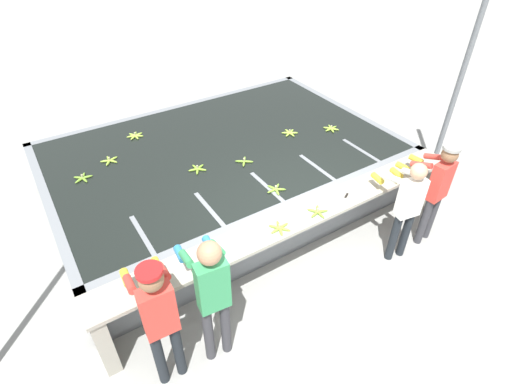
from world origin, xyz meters
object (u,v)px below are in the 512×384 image
(banana_bunch_ledge_1, at_px, (280,228))
(worker_1, at_px, (212,291))
(banana_bunch_floating_7, at_px, (331,129))
(banana_bunch_floating_6, at_px, (135,136))
(banana_bunch_floating_5, at_px, (110,160))
(banana_bunch_floating_2, at_px, (198,169))
(banana_bunch_floating_1, at_px, (276,189))
(banana_bunch_floating_4, at_px, (290,133))
(banana_bunch_floating_0, at_px, (83,178))
(knife_0, at_px, (348,193))
(worker_3, at_px, (436,186))
(worker_2, at_px, (407,204))
(banana_bunch_floating_3, at_px, (244,161))
(worker_0, at_px, (159,315))
(support_post_right, at_px, (457,89))
(banana_bunch_ledge_0, at_px, (318,212))

(banana_bunch_ledge_1, bearing_deg, worker_1, -157.62)
(banana_bunch_floating_7, bearing_deg, banana_bunch_floating_6, 151.59)
(banana_bunch_floating_5, bearing_deg, banana_bunch_floating_2, -42.22)
(worker_1, distance_m, banana_bunch_floating_5, 3.14)
(banana_bunch_floating_1, height_order, banana_bunch_floating_4, same)
(banana_bunch_floating_0, distance_m, banana_bunch_floating_7, 4.07)
(banana_bunch_ledge_1, bearing_deg, knife_0, 3.95)
(worker_3, height_order, banana_bunch_floating_6, worker_3)
(worker_2, height_order, banana_bunch_floating_3, worker_2)
(worker_1, bearing_deg, knife_0, 13.38)
(worker_1, distance_m, banana_bunch_floating_0, 2.94)
(worker_3, xyz_separation_m, banana_bunch_floating_3, (-1.89, 2.01, -0.04))
(banana_bunch_ledge_1, bearing_deg, worker_3, -12.17)
(banana_bunch_floating_2, relative_size, banana_bunch_floating_7, 0.97)
(banana_bunch_ledge_1, bearing_deg, banana_bunch_floating_6, 102.67)
(worker_1, height_order, banana_bunch_floating_5, worker_1)
(worker_1, distance_m, banana_bunch_floating_3, 2.55)
(worker_3, relative_size, banana_bunch_floating_7, 5.75)
(worker_0, xyz_separation_m, knife_0, (2.93, 0.53, -0.10))
(worker_0, relative_size, knife_0, 5.30)
(banana_bunch_floating_0, relative_size, banana_bunch_floating_2, 1.00)
(worker_1, height_order, banana_bunch_floating_3, worker_1)
(worker_1, height_order, banana_bunch_floating_6, worker_1)
(knife_0, bearing_deg, banana_bunch_floating_5, 134.40)
(worker_0, xyz_separation_m, support_post_right, (5.73, 1.06, 0.56))
(banana_bunch_floating_2, distance_m, banana_bunch_floating_3, 0.72)
(banana_bunch_floating_5, bearing_deg, knife_0, -45.60)
(banana_bunch_floating_3, bearing_deg, worker_0, -137.42)
(banana_bunch_floating_5, distance_m, banana_bunch_ledge_0, 3.26)
(worker_1, height_order, banana_bunch_floating_7, worker_1)
(banana_bunch_floating_4, bearing_deg, worker_2, -86.10)
(banana_bunch_floating_0, xyz_separation_m, banana_bunch_floating_7, (3.99, -0.80, -0.00))
(banana_bunch_ledge_1, bearing_deg, banana_bunch_floating_0, 126.40)
(banana_bunch_floating_6, distance_m, banana_bunch_ledge_0, 3.45)
(banana_bunch_floating_4, xyz_separation_m, banana_bunch_ledge_1, (-1.53, -1.86, 0.00))
(worker_2, distance_m, knife_0, 0.77)
(support_post_right, bearing_deg, worker_2, -154.17)
(worker_2, distance_m, banana_bunch_floating_2, 2.97)
(banana_bunch_floating_2, bearing_deg, banana_bunch_floating_4, 4.60)
(banana_bunch_floating_2, height_order, banana_bunch_floating_4, same)
(worker_1, bearing_deg, banana_bunch_floating_1, 36.13)
(worker_3, xyz_separation_m, knife_0, (-1.09, 0.58, -0.04))
(banana_bunch_floating_4, distance_m, banana_bunch_floating_6, 2.61)
(banana_bunch_floating_3, xyz_separation_m, banana_bunch_ledge_1, (-0.41, -1.52, 0.00))
(worker_2, distance_m, banana_bunch_floating_3, 2.40)
(worker_0, relative_size, banana_bunch_floating_3, 6.91)
(worker_0, relative_size, banana_bunch_floating_5, 6.13)
(worker_0, height_order, worker_3, worker_0)
(worker_0, bearing_deg, banana_bunch_ledge_0, 10.68)
(banana_bunch_floating_2, relative_size, banana_bunch_floating_6, 0.98)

